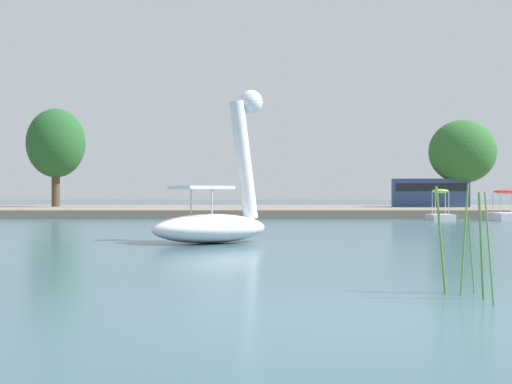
# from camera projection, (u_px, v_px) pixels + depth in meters

# --- Properties ---
(ground_plane) EXTENTS (419.42, 419.42, 0.00)m
(ground_plane) POSITION_uv_depth(u_px,v_px,m) (368.00, 314.00, 6.79)
(ground_plane) COLOR #385966
(shore_bank_far) EXTENTS (140.62, 20.65, 0.44)m
(shore_bank_far) POSITION_uv_depth(u_px,v_px,m) (273.00, 210.00, 44.70)
(shore_bank_far) COLOR slate
(shore_bank_far) RESTS_ON ground_plane
(swan_boat) EXTENTS (3.43, 3.00, 3.88)m
(swan_boat) POSITION_uv_depth(u_px,v_px,m) (215.00, 213.00, 17.11)
(swan_boat) COLOR white
(swan_boat) RESTS_ON ground_plane
(pedal_boat_lime) EXTENTS (1.06, 1.72, 1.49)m
(pedal_boat_lime) POSITION_uv_depth(u_px,v_px,m) (440.00, 212.00, 32.93)
(pedal_boat_lime) COLOR white
(pedal_boat_lime) RESTS_ON ground_plane
(pedal_boat_red) EXTENTS (1.28, 2.26, 1.46)m
(pedal_boat_red) POSITION_uv_depth(u_px,v_px,m) (505.00, 211.00, 32.71)
(pedal_boat_red) COLOR white
(pedal_boat_red) RESTS_ON ground_plane
(tree_broadleaf_behind_dock) EXTENTS (4.08, 3.58, 6.56)m
(tree_broadleaf_behind_dock) POSITION_uv_depth(u_px,v_px,m) (55.00, 144.00, 46.22)
(tree_broadleaf_behind_dock) COLOR #4C3823
(tree_broadleaf_behind_dock) RESTS_ON shore_bank_far
(tree_sapling_by_fence) EXTENTS (4.52, 3.85, 5.59)m
(tree_sapling_by_fence) POSITION_uv_depth(u_px,v_px,m) (462.00, 152.00, 44.39)
(tree_sapling_by_fence) COLOR #4C3823
(tree_sapling_by_fence) RESTS_ON shore_bank_far
(parked_van) EXTENTS (5.06, 2.52, 1.82)m
(parked_van) POSITION_uv_depth(u_px,v_px,m) (429.00, 192.00, 44.98)
(parked_van) COLOR navy
(parked_van) RESTS_ON shore_bank_far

